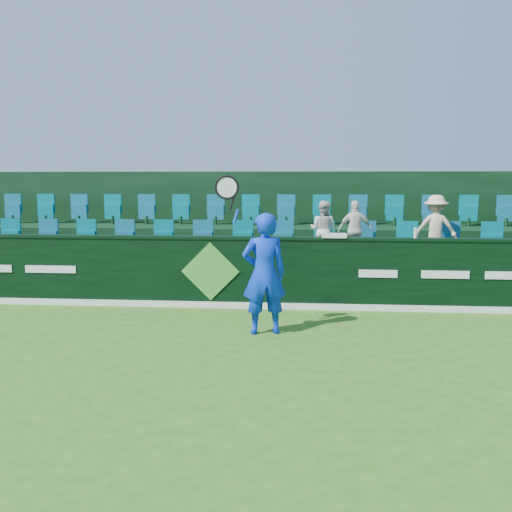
# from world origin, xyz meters

# --- Properties ---
(ground) EXTENTS (60.00, 60.00, 0.00)m
(ground) POSITION_xyz_m (0.00, 0.00, 0.00)
(ground) COLOR #356A19
(ground) RESTS_ON ground
(sponsor_hoarding) EXTENTS (16.00, 0.25, 1.35)m
(sponsor_hoarding) POSITION_xyz_m (0.00, 4.00, 0.67)
(sponsor_hoarding) COLOR black
(sponsor_hoarding) RESTS_ON ground
(stand_tier_front) EXTENTS (16.00, 2.00, 0.80)m
(stand_tier_front) POSITION_xyz_m (0.00, 5.10, 0.40)
(stand_tier_front) COLOR black
(stand_tier_front) RESTS_ON ground
(stand_tier_back) EXTENTS (16.00, 1.80, 1.30)m
(stand_tier_back) POSITION_xyz_m (0.00, 7.00, 0.65)
(stand_tier_back) COLOR black
(stand_tier_back) RESTS_ON ground
(stand_rear) EXTENTS (16.00, 4.10, 2.60)m
(stand_rear) POSITION_xyz_m (0.00, 7.44, 1.22)
(stand_rear) COLOR black
(stand_rear) RESTS_ON ground
(seat_row_front) EXTENTS (13.50, 0.50, 0.60)m
(seat_row_front) POSITION_xyz_m (0.00, 5.50, 1.10)
(seat_row_front) COLOR #026D79
(seat_row_front) RESTS_ON stand_tier_front
(seat_row_back) EXTENTS (13.50, 0.50, 0.60)m
(seat_row_back) POSITION_xyz_m (0.00, 7.30, 1.60)
(seat_row_back) COLOR #026D79
(seat_row_back) RESTS_ON stand_tier_back
(tennis_player) EXTENTS (1.19, 0.61, 2.53)m
(tennis_player) POSITION_xyz_m (1.12, 2.21, 0.97)
(tennis_player) COLOR #0C36DC
(tennis_player) RESTS_ON ground
(spectator_left) EXTENTS (0.70, 0.64, 1.18)m
(spectator_left) POSITION_xyz_m (2.13, 5.12, 1.39)
(spectator_left) COLOR silver
(spectator_left) RESTS_ON stand_tier_front
(spectator_middle) EXTENTS (0.70, 0.31, 1.18)m
(spectator_middle) POSITION_xyz_m (2.78, 5.12, 1.39)
(spectator_middle) COLOR white
(spectator_middle) RESTS_ON stand_tier_front
(spectator_right) EXTENTS (0.90, 0.59, 1.30)m
(spectator_right) POSITION_xyz_m (4.37, 5.12, 1.45)
(spectator_right) COLOR beige
(spectator_right) RESTS_ON stand_tier_front
(towel) EXTENTS (0.45, 0.29, 0.07)m
(towel) POSITION_xyz_m (2.30, 4.00, 1.38)
(towel) COLOR silver
(towel) RESTS_ON sponsor_hoarding
(drinks_bottle) EXTENTS (0.06, 0.06, 0.19)m
(drinks_bottle) POSITION_xyz_m (3.76, 4.00, 1.45)
(drinks_bottle) COLOR silver
(drinks_bottle) RESTS_ON sponsor_hoarding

